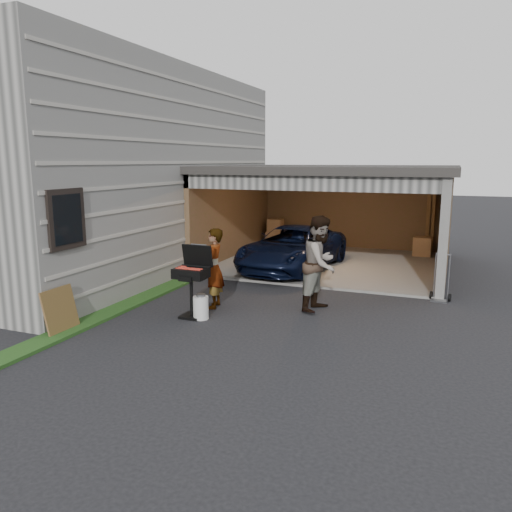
% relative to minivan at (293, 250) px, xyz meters
% --- Properties ---
extents(ground, '(80.00, 80.00, 0.00)m').
position_rel_minivan_xyz_m(ground, '(0.05, -5.20, -0.59)').
color(ground, black).
rests_on(ground, ground).
extents(house, '(7.00, 11.00, 5.50)m').
position_rel_minivan_xyz_m(house, '(-5.95, -1.20, 2.16)').
color(house, '#474744').
rests_on(house, ground).
extents(groundcover_strip, '(0.50, 8.00, 0.06)m').
position_rel_minivan_xyz_m(groundcover_strip, '(-2.20, -6.20, -0.56)').
color(groundcover_strip, '#193814').
rests_on(groundcover_strip, ground).
extents(garage, '(6.80, 6.30, 2.90)m').
position_rel_minivan_xyz_m(garage, '(0.81, 1.59, 1.28)').
color(garage, '#605E59').
rests_on(garage, ground).
extents(minivan, '(2.38, 4.43, 1.18)m').
position_rel_minivan_xyz_m(minivan, '(0.00, 0.00, 0.00)').
color(minivan, black).
rests_on(minivan, ground).
extents(woman, '(0.54, 0.69, 1.68)m').
position_rel_minivan_xyz_m(woman, '(-0.45, -4.01, 0.25)').
color(woman, '#AFB8DC').
rests_on(woman, ground).
extents(man, '(0.91, 1.08, 1.96)m').
position_rel_minivan_xyz_m(man, '(1.66, -3.36, 0.39)').
color(man, '#42251A').
rests_on(man, ground).
extents(bbq_grill, '(0.64, 0.56, 1.42)m').
position_rel_minivan_xyz_m(bbq_grill, '(-0.55, -4.77, 0.25)').
color(bbq_grill, black).
rests_on(bbq_grill, ground).
extents(propane_tank, '(0.32, 0.32, 0.45)m').
position_rel_minivan_xyz_m(propane_tank, '(-0.34, -4.82, -0.36)').
color(propane_tank, white).
rests_on(propane_tank, ground).
extents(plywood_panel, '(0.21, 0.74, 0.82)m').
position_rel_minivan_xyz_m(plywood_panel, '(-2.29, -6.46, -0.18)').
color(plywood_panel, '#53401C').
rests_on(plywood_panel, ground).
extents(hand_truck, '(0.46, 0.37, 1.06)m').
position_rel_minivan_xyz_m(hand_truck, '(3.96, -1.73, -0.39)').
color(hand_truck, slate).
rests_on(hand_truck, ground).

